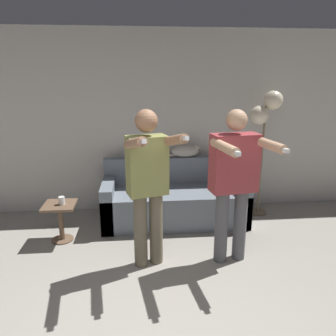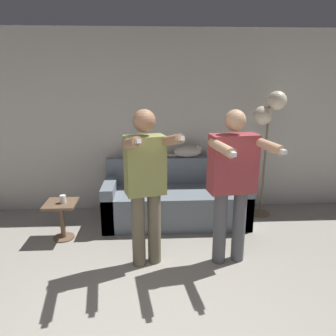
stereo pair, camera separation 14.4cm
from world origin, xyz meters
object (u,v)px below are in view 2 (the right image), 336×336
at_px(person_left, 146,179).
at_px(floor_lamp, 269,115).
at_px(side_table, 62,213).
at_px(person_right, 233,178).
at_px(cup, 63,199).
at_px(cat, 188,151).
at_px(couch, 176,201).

xyz_separation_m(person_left, floor_lamp, (1.66, 1.24, 0.49)).
relative_size(floor_lamp, side_table, 3.72).
height_order(person_right, floor_lamp, floor_lamp).
height_order(floor_lamp, cup, floor_lamp).
bearing_deg(side_table, cat, 25.44).
xyz_separation_m(person_left, cat, (0.59, 1.41, -0.04)).
distance_m(couch, cat, 0.73).
distance_m(person_right, floor_lamp, 1.54).
xyz_separation_m(couch, person_left, (-0.39, -1.11, 0.67)).
xyz_separation_m(side_table, cup, (0.03, -0.01, 0.19)).
bearing_deg(floor_lamp, cup, -167.13).
height_order(couch, person_right, person_right).
bearing_deg(cup, side_table, 161.74).
relative_size(person_left, person_right, 1.01).
bearing_deg(person_left, side_table, 132.97).
xyz_separation_m(cat, floor_lamp, (1.08, -0.18, 0.53)).
distance_m(person_right, cat, 1.45).
bearing_deg(cup, person_right, -18.16).
xyz_separation_m(cat, side_table, (-1.64, -0.78, -0.58)).
distance_m(person_left, side_table, 1.38).
bearing_deg(side_table, floor_lamp, 12.49).
height_order(person_left, person_right, person_left).
bearing_deg(person_right, person_left, 171.50).
relative_size(side_table, cup, 4.90).
xyz_separation_m(floor_lamp, side_table, (-2.71, -0.60, -1.12)).
bearing_deg(side_table, cup, -18.26).
bearing_deg(cat, cup, -153.76).
distance_m(floor_lamp, cup, 2.90).
distance_m(couch, cup, 1.51).
relative_size(person_left, cup, 17.02).
xyz_separation_m(couch, person_right, (0.50, -1.11, 0.68)).
bearing_deg(side_table, person_right, -18.16).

